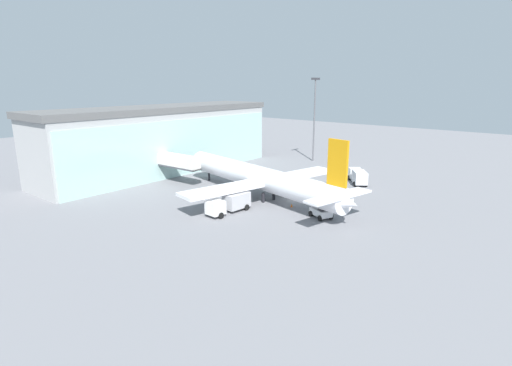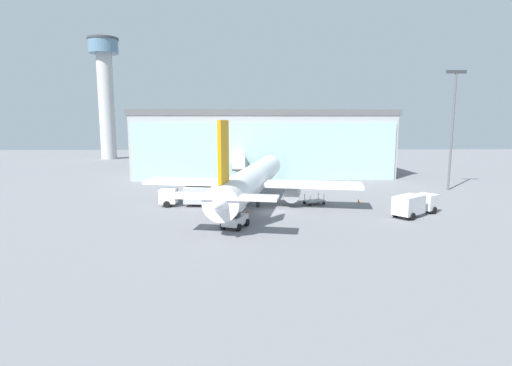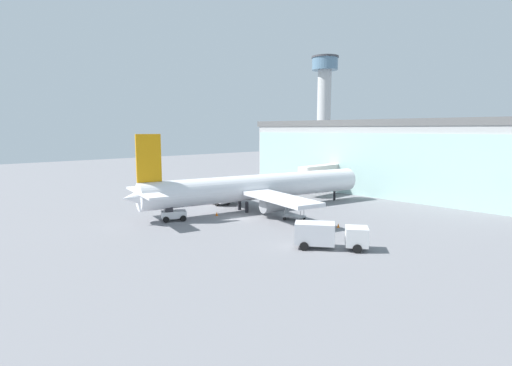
% 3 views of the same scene
% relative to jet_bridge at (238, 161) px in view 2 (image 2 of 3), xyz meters
% --- Properties ---
extents(ground, '(240.00, 240.00, 0.00)m').
position_rel_jet_bridge_xyz_m(ground, '(5.14, -24.64, -4.13)').
color(ground, slate).
extents(terminal_building, '(54.08, 14.47, 13.86)m').
position_rel_jet_bridge_xyz_m(terminal_building, '(5.14, 9.68, 2.80)').
color(terminal_building, '#A7A7A7').
rests_on(terminal_building, ground).
extents(jet_bridge, '(2.80, 13.04, 5.50)m').
position_rel_jet_bridge_xyz_m(jet_bridge, '(0.00, 0.00, 0.00)').
color(jet_bridge, beige).
rests_on(jet_bridge, ground).
extents(control_tower, '(9.19, 9.19, 36.74)m').
position_rel_jet_bridge_xyz_m(control_tower, '(-41.73, 52.27, 18.12)').
color(control_tower, '#B9B9B9').
rests_on(control_tower, ground).
extents(apron_light_mast, '(3.20, 0.40, 19.71)m').
position_rel_jet_bridge_xyz_m(apron_light_mast, '(35.76, -8.73, 7.48)').
color(apron_light_mast, '#59595E').
rests_on(apron_light_mast, ground).
extents(airplane, '(29.97, 39.74, 11.51)m').
position_rel_jet_bridge_xyz_m(airplane, '(2.42, -19.64, -0.71)').
color(airplane, silver).
rests_on(airplane, ground).
extents(catering_truck, '(7.39, 2.75, 2.65)m').
position_rel_jet_bridge_xyz_m(catering_truck, '(-6.19, -21.03, -2.67)').
color(catering_truck, silver).
rests_on(catering_truck, ground).
extents(fuel_truck, '(7.09, 6.25, 2.65)m').
position_rel_jet_bridge_xyz_m(fuel_truck, '(22.08, -27.43, -2.67)').
color(fuel_truck, silver).
rests_on(fuel_truck, ground).
extents(baggage_cart, '(3.20, 2.56, 1.50)m').
position_rel_jet_bridge_xyz_m(baggage_cart, '(11.01, -20.38, -3.63)').
color(baggage_cart, gray).
rests_on(baggage_cart, ground).
extents(pushback_tug, '(3.18, 3.65, 2.30)m').
position_rel_jet_bridge_xyz_m(pushback_tug, '(0.32, -32.63, -3.16)').
color(pushback_tug, silver).
rests_on(pushback_tug, ground).
extents(safety_cone_nose, '(0.36, 0.36, 0.55)m').
position_rel_jet_bridge_xyz_m(safety_cone_nose, '(1.80, -26.46, -3.86)').
color(safety_cone_nose, orange).
rests_on(safety_cone_nose, ground).
extents(safety_cone_wingtip, '(0.36, 0.36, 0.55)m').
position_rel_jet_bridge_xyz_m(safety_cone_wingtip, '(17.50, -19.40, -3.86)').
color(safety_cone_wingtip, orange).
rests_on(safety_cone_wingtip, ground).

